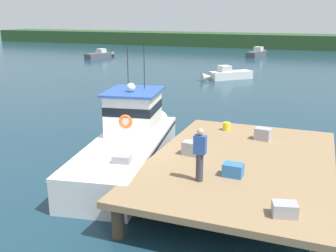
{
  "coord_description": "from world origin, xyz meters",
  "views": [
    {
      "loc": [
        6.99,
        -12.72,
        6.02
      ],
      "look_at": [
        1.2,
        2.37,
        1.4
      ],
      "focal_mm": 42.29,
      "sensor_mm": 36.0,
      "label": 1
    }
  ],
  "objects_px": {
    "crate_single_by_cleat": "(285,209)",
    "crate_single_far": "(233,170)",
    "crate_stack_mid_dock": "(263,134)",
    "moored_boat_far_right": "(227,75)",
    "main_fishing_boat": "(130,142)",
    "moored_boat_near_channel": "(257,53)",
    "crate_stack_near_edge": "(192,148)",
    "moored_boat_outer_mooring": "(100,55)",
    "bait_bucket": "(227,126)",
    "deckhand_by_the_boat": "(200,154)"
  },
  "relations": [
    {
      "from": "crate_single_by_cleat",
      "to": "moored_boat_far_right",
      "type": "xyz_separation_m",
      "value": [
        -7.6,
        27.43,
        -0.93
      ]
    },
    {
      "from": "crate_stack_near_edge",
      "to": "crate_single_by_cleat",
      "type": "bearing_deg",
      "value": -43.96
    },
    {
      "from": "bait_bucket",
      "to": "moored_boat_near_channel",
      "type": "xyz_separation_m",
      "value": [
        -5.12,
        42.1,
        -0.9
      ]
    },
    {
      "from": "crate_stack_mid_dock",
      "to": "moored_boat_outer_mooring",
      "type": "relative_size",
      "value": 0.12
    },
    {
      "from": "bait_bucket",
      "to": "deckhand_by_the_boat",
      "type": "relative_size",
      "value": 0.21
    },
    {
      "from": "crate_single_by_cleat",
      "to": "moored_boat_outer_mooring",
      "type": "height_order",
      "value": "crate_single_by_cleat"
    },
    {
      "from": "crate_stack_mid_dock",
      "to": "moored_boat_near_channel",
      "type": "relative_size",
      "value": 0.11
    },
    {
      "from": "moored_boat_near_channel",
      "to": "crate_stack_mid_dock",
      "type": "bearing_deg",
      "value": -81.05
    },
    {
      "from": "crate_stack_mid_dock",
      "to": "deckhand_by_the_boat",
      "type": "height_order",
      "value": "deckhand_by_the_boat"
    },
    {
      "from": "crate_single_far",
      "to": "moored_boat_near_channel",
      "type": "distance_m",
      "value": 47.36
    },
    {
      "from": "crate_single_far",
      "to": "moored_boat_near_channel",
      "type": "height_order",
      "value": "crate_single_far"
    },
    {
      "from": "bait_bucket",
      "to": "moored_boat_outer_mooring",
      "type": "distance_m",
      "value": 40.9
    },
    {
      "from": "crate_stack_mid_dock",
      "to": "crate_single_far",
      "type": "bearing_deg",
      "value": -94.81
    },
    {
      "from": "crate_stack_mid_dock",
      "to": "bait_bucket",
      "type": "distance_m",
      "value": 1.83
    },
    {
      "from": "main_fishing_boat",
      "to": "crate_single_far",
      "type": "xyz_separation_m",
      "value": [
        4.71,
        -2.41,
        0.39
      ]
    },
    {
      "from": "crate_stack_mid_dock",
      "to": "moored_boat_outer_mooring",
      "type": "xyz_separation_m",
      "value": [
        -26.81,
        33.03,
        -1.0
      ]
    },
    {
      "from": "main_fishing_boat",
      "to": "crate_single_by_cleat",
      "type": "relative_size",
      "value": 16.61
    },
    {
      "from": "crate_single_far",
      "to": "moored_boat_near_channel",
      "type": "xyz_separation_m",
      "value": [
        -6.42,
        46.91,
        -0.93
      ]
    },
    {
      "from": "bait_bucket",
      "to": "deckhand_by_the_boat",
      "type": "xyz_separation_m",
      "value": [
        0.44,
        -5.52,
        0.69
      ]
    },
    {
      "from": "crate_stack_near_edge",
      "to": "main_fishing_boat",
      "type": "bearing_deg",
      "value": 160.32
    },
    {
      "from": "crate_single_by_cleat",
      "to": "bait_bucket",
      "type": "relative_size",
      "value": 1.76
    },
    {
      "from": "crate_single_far",
      "to": "moored_boat_outer_mooring",
      "type": "distance_m",
      "value": 45.53
    },
    {
      "from": "deckhand_by_the_boat",
      "to": "moored_boat_outer_mooring",
      "type": "distance_m",
      "value": 45.64
    },
    {
      "from": "main_fishing_boat",
      "to": "crate_single_by_cleat",
      "type": "bearing_deg",
      "value": -34.46
    },
    {
      "from": "crate_single_by_cleat",
      "to": "crate_single_far",
      "type": "relative_size",
      "value": 1.0
    },
    {
      "from": "main_fishing_boat",
      "to": "moored_boat_outer_mooring",
      "type": "xyz_separation_m",
      "value": [
        -21.76,
        34.62,
        -0.57
      ]
    },
    {
      "from": "moored_boat_outer_mooring",
      "to": "moored_boat_near_channel",
      "type": "distance_m",
      "value": 22.36
    },
    {
      "from": "moored_boat_outer_mooring",
      "to": "moored_boat_far_right",
      "type": "xyz_separation_m",
      "value": [
        20.58,
        -11.6,
        0.01
      ]
    },
    {
      "from": "crate_single_by_cleat",
      "to": "moored_boat_far_right",
      "type": "relative_size",
      "value": 0.14
    },
    {
      "from": "moored_boat_outer_mooring",
      "to": "moored_boat_far_right",
      "type": "distance_m",
      "value": 23.63
    },
    {
      "from": "crate_single_far",
      "to": "deckhand_by_the_boat",
      "type": "height_order",
      "value": "deckhand_by_the_boat"
    },
    {
      "from": "bait_bucket",
      "to": "moored_boat_far_right",
      "type": "bearing_deg",
      "value": 102.55
    },
    {
      "from": "crate_stack_mid_dock",
      "to": "moored_boat_outer_mooring",
      "type": "height_order",
      "value": "crate_stack_mid_dock"
    },
    {
      "from": "moored_boat_far_right",
      "to": "crate_stack_near_edge",
      "type": "bearing_deg",
      "value": -80.28
    },
    {
      "from": "bait_bucket",
      "to": "moored_boat_near_channel",
      "type": "distance_m",
      "value": 42.42
    },
    {
      "from": "moored_boat_far_right",
      "to": "main_fishing_boat",
      "type": "bearing_deg",
      "value": -87.07
    },
    {
      "from": "crate_stack_mid_dock",
      "to": "moored_boat_far_right",
      "type": "xyz_separation_m",
      "value": [
        -6.23,
        21.43,
        -0.99
      ]
    },
    {
      "from": "main_fishing_boat",
      "to": "moored_boat_near_channel",
      "type": "distance_m",
      "value": 44.53
    },
    {
      "from": "crate_stack_mid_dock",
      "to": "crate_single_by_cleat",
      "type": "xyz_separation_m",
      "value": [
        1.37,
        -5.99,
        -0.06
      ]
    },
    {
      "from": "main_fishing_boat",
      "to": "moored_boat_near_channel",
      "type": "relative_size",
      "value": 1.83
    },
    {
      "from": "main_fishing_boat",
      "to": "crate_stack_near_edge",
      "type": "height_order",
      "value": "main_fishing_boat"
    },
    {
      "from": "deckhand_by_the_boat",
      "to": "moored_boat_near_channel",
      "type": "distance_m",
      "value": 47.97
    },
    {
      "from": "crate_stack_mid_dock",
      "to": "moored_boat_far_right",
      "type": "height_order",
      "value": "crate_stack_mid_dock"
    },
    {
      "from": "bait_bucket",
      "to": "moored_boat_outer_mooring",
      "type": "height_order",
      "value": "bait_bucket"
    },
    {
      "from": "crate_single_far",
      "to": "moored_boat_far_right",
      "type": "distance_m",
      "value": 26.12
    },
    {
      "from": "crate_stack_mid_dock",
      "to": "crate_single_far",
      "type": "relative_size",
      "value": 1.0
    },
    {
      "from": "crate_stack_near_edge",
      "to": "crate_single_by_cleat",
      "type": "relative_size",
      "value": 1.0
    },
    {
      "from": "crate_stack_near_edge",
      "to": "moored_boat_outer_mooring",
      "type": "distance_m",
      "value": 43.4
    },
    {
      "from": "bait_bucket",
      "to": "moored_boat_far_right",
      "type": "distance_m",
      "value": 21.15
    },
    {
      "from": "bait_bucket",
      "to": "crate_single_far",
      "type": "bearing_deg",
      "value": -74.88
    }
  ]
}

